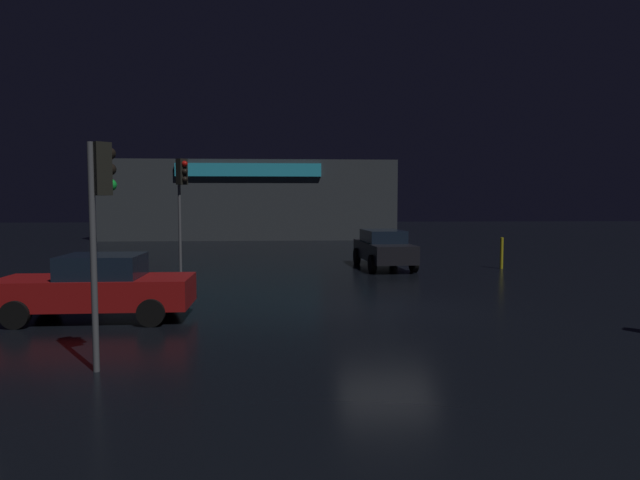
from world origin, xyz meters
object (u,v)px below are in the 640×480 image
object	(u,v)px
traffic_signal_opposite	(182,187)
car_far	(97,287)
store_building	(252,200)
car_near	(384,248)
traffic_signal_cross_left	(100,195)

from	to	relation	value
traffic_signal_opposite	car_far	distance (m)	6.85
car_far	store_building	bearing A→B (deg)	86.21
traffic_signal_opposite	car_near	xyz separation A→B (m)	(7.69, 3.41, -2.46)
traffic_signal_opposite	car_far	size ratio (longest dim) A/B	0.95
traffic_signal_opposite	car_near	distance (m)	8.77
car_near	car_far	world-z (taller)	car_near
car_far	car_near	bearing A→B (deg)	48.62
store_building	traffic_signal_opposite	size ratio (longest dim) A/B	4.92
store_building	traffic_signal_cross_left	bearing A→B (deg)	-90.86
traffic_signal_cross_left	car_far	xyz separation A→B (m)	(-1.43, 4.08, -2.13)
traffic_signal_cross_left	store_building	bearing A→B (deg)	89.14
store_building	car_near	xyz separation A→B (m)	(6.63, -19.42, -2.02)
store_building	traffic_signal_cross_left	size ratio (longest dim) A/B	5.58
traffic_signal_opposite	store_building	bearing A→B (deg)	87.34
traffic_signal_cross_left	car_near	xyz separation A→B (m)	(7.13, 13.80, -2.07)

